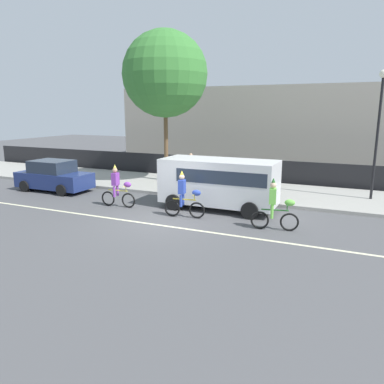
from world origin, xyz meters
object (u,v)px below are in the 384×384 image
(parade_cyclist_purple, at_px, (118,188))
(parked_car_navy, at_px, (54,176))
(parade_cyclist_lime, at_px, (275,208))
(street_lamp_post, at_px, (379,116))
(pedestrian_onlooker, at_px, (191,166))
(parade_cyclist_cobalt, at_px, (185,197))
(parked_van_white, at_px, (220,180))

(parade_cyclist_purple, distance_m, parked_car_navy, 5.36)
(parade_cyclist_lime, bearing_deg, street_lamp_post, 62.14)
(parade_cyclist_purple, xyz_separation_m, parade_cyclist_lime, (7.12, -0.46, 0.00))
(parade_cyclist_lime, relative_size, street_lamp_post, 0.33)
(parade_cyclist_purple, distance_m, pedestrian_onlooker, 6.54)
(parade_cyclist_lime, height_order, parked_car_navy, parade_cyclist_lime)
(parade_cyclist_cobalt, relative_size, street_lamp_post, 0.33)
(parade_cyclist_lime, distance_m, parked_van_white, 3.49)
(street_lamp_post, bearing_deg, parade_cyclist_cobalt, -139.09)
(parade_cyclist_cobalt, distance_m, parade_cyclist_lime, 3.68)
(parade_cyclist_cobalt, xyz_separation_m, street_lamp_post, (6.92, 5.99, 3.15))
(parade_cyclist_purple, bearing_deg, parade_cyclist_cobalt, -5.33)
(parked_van_white, bearing_deg, parade_cyclist_cobalt, -114.51)
(parade_cyclist_lime, bearing_deg, pedestrian_onlooker, 133.01)
(parade_cyclist_cobalt, distance_m, parked_car_navy, 8.79)
(parade_cyclist_lime, xyz_separation_m, street_lamp_post, (3.24, 6.13, 3.15))
(parked_van_white, bearing_deg, parked_car_navy, -179.53)
(pedestrian_onlooker, bearing_deg, street_lamp_post, -4.90)
(parade_cyclist_lime, xyz_separation_m, pedestrian_onlooker, (-6.50, 6.97, 0.17))
(parade_cyclist_purple, bearing_deg, parked_car_navy, 164.37)
(pedestrian_onlooker, bearing_deg, parade_cyclist_cobalt, -67.50)
(parked_car_navy, bearing_deg, parade_cyclist_lime, -8.83)
(parade_cyclist_cobalt, relative_size, parked_car_navy, 0.47)
(parked_van_white, bearing_deg, street_lamp_post, 34.32)
(parade_cyclist_lime, bearing_deg, parked_van_white, 144.96)
(parked_car_navy, height_order, pedestrian_onlooker, pedestrian_onlooker)
(parked_van_white, xyz_separation_m, pedestrian_onlooker, (-3.67, 4.98, -0.27))
(parked_van_white, height_order, pedestrian_onlooker, parked_van_white)
(parade_cyclist_purple, distance_m, parked_van_white, 4.57)
(parade_cyclist_purple, distance_m, parade_cyclist_cobalt, 3.47)
(parade_cyclist_purple, xyz_separation_m, street_lamp_post, (10.37, 5.67, 3.15))
(parade_cyclist_cobalt, bearing_deg, parade_cyclist_purple, 174.67)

